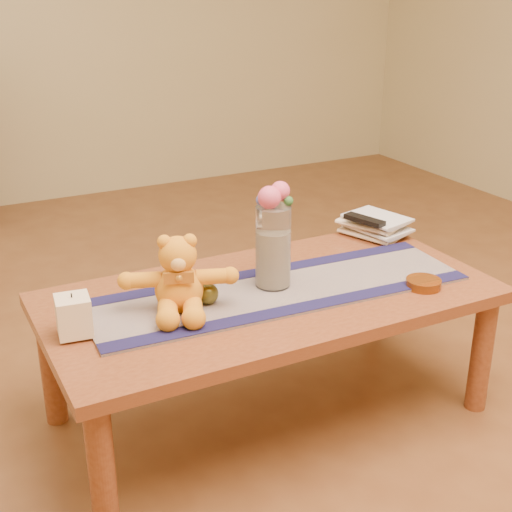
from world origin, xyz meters
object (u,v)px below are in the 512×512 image
teddy_bear (179,274)px  pillar_candle (74,316)px  glass_vase (273,247)px  amber_dish (423,283)px  bronze_ball (208,294)px  book_bottom (361,238)px  tv_remote (364,220)px

teddy_bear → pillar_candle: bearing=-157.3°
teddy_bear → glass_vase: bearing=23.3°
amber_dish → glass_vase: bearing=152.4°
pillar_candle → bronze_ball: (0.40, 0.00, -0.02)m
glass_vase → amber_dish: size_ratio=2.34×
bronze_ball → amber_dish: 0.69m
glass_vase → bronze_ball: bearing=-173.5°
book_bottom → pillar_candle: bearing=171.9°
glass_vase → amber_dish: 0.49m
amber_dish → book_bottom: bearing=81.2°
teddy_bear → glass_vase: glass_vase is taller
glass_vase → bronze_ball: glass_vase is taller
book_bottom → tv_remote: size_ratio=1.39×
pillar_candle → book_bottom: 1.15m
teddy_bear → glass_vase: size_ratio=1.24×
pillar_candle → glass_vase: (0.63, 0.03, 0.08)m
book_bottom → bronze_ball: bearing=177.9°
book_bottom → tv_remote: 0.08m
pillar_candle → amber_dish: size_ratio=0.98×
book_bottom → teddy_bear: bearing=175.5°
tv_remote → glass_vase: bearing=-175.0°
pillar_candle → tv_remote: bearing=11.7°
bronze_ball → book_bottom: 0.76m
teddy_bear → tv_remote: teddy_bear is taller
teddy_bear → glass_vase: 0.32m
tv_remote → book_bottom: bearing=90.0°
teddy_bear → bronze_ball: bearing=14.1°
pillar_candle → amber_dish: bearing=-10.2°
bronze_ball → tv_remote: 0.76m
teddy_bear → book_bottom: (0.81, 0.23, -0.11)m
teddy_bear → glass_vase: (0.32, 0.02, 0.02)m
book_bottom → tv_remote: bearing=-93.0°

